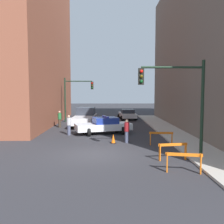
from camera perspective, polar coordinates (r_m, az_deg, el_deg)
The scene contains 14 objects.
ground_plane at distance 14.57m, azimuth -3.68°, elevation -9.63°, with size 120.00×120.00×0.00m, color #2D2D33.
sidewalk_right at distance 15.54m, azimuth 20.10°, elevation -8.78°, with size 2.40×44.00×0.12m.
traffic_light_near at distance 14.22m, azimuth 15.60°, elevation 4.22°, with size 3.64×0.35×5.20m.
traffic_light_far at distance 29.75m, azimuth -8.61°, elevation 4.27°, with size 3.44×0.35×5.20m.
police_car at distance 21.33m, azimuth -1.89°, elevation -3.04°, with size 5.03×3.17×1.52m.
white_truck at distance 26.04m, azimuth -6.24°, elevation -1.25°, with size 2.84×5.50×1.90m.
parked_car_near at distance 32.28m, azimuth 3.54°, elevation -0.49°, with size 2.50×4.43×1.31m.
pedestrian_crossing at distance 20.94m, azimuth -9.84°, elevation -2.88°, with size 0.44×0.44×1.66m.
pedestrian_corner at distance 25.54m, azimuth -11.88°, elevation -1.55°, with size 0.51×0.51×1.66m.
pedestrian_sidewalk at distance 17.58m, azimuth 3.41°, elevation -4.28°, with size 0.38×0.38×1.66m.
barrier_front at distance 11.66m, azimuth 16.10°, elevation -10.36°, with size 1.58×0.45×0.90m.
barrier_mid at distance 13.62m, azimuth 13.74°, elevation -8.12°, with size 1.59×0.40×0.90m.
barrier_back at distance 17.14m, azimuth 11.18°, elevation -5.42°, with size 1.60×0.26×0.90m.
traffic_cone at distance 17.47m, azimuth 0.30°, elevation -6.13°, with size 0.36×0.36×0.66m.
Camera 1 is at (0.72, -14.10, 3.62)m, focal length 40.00 mm.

